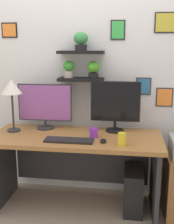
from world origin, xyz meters
TOP-DOWN VIEW (x-y plane):
  - ground_plane at (0.00, 0.00)m, footprint 8.00×8.00m
  - back_wall_assembly at (0.00, 0.44)m, footprint 4.40×0.24m
  - desk at (0.00, 0.05)m, footprint 1.63×0.68m
  - monitor_left at (-0.36, 0.22)m, footprint 0.56×0.18m
  - monitor_right at (0.36, 0.22)m, footprint 0.49×0.18m
  - keyboard at (-0.03, -0.17)m, footprint 0.44×0.14m
  - computer_mouse at (0.27, -0.15)m, footprint 0.06×0.09m
  - desk_lamp at (-0.65, 0.07)m, footprint 0.20×0.20m
  - coffee_mug at (0.17, -0.02)m, footprint 0.08×0.08m
  - water_cup at (0.44, -0.20)m, footprint 0.07×0.07m
  - computer_tower_right at (0.56, 0.04)m, footprint 0.18×0.40m

SIDE VIEW (x-z plane):
  - ground_plane at x=0.00m, z-range 0.00..0.00m
  - computer_tower_right at x=0.56m, z-range 0.00..0.42m
  - desk at x=0.00m, z-range 0.17..0.92m
  - keyboard at x=-0.03m, z-range 0.75..0.77m
  - computer_mouse at x=0.27m, z-range 0.75..0.78m
  - coffee_mug at x=0.17m, z-range 0.75..0.84m
  - water_cup at x=0.44m, z-range 0.75..0.86m
  - monitor_left at x=-0.36m, z-range 0.77..1.23m
  - monitor_right at x=0.36m, z-range 0.77..1.27m
  - desk_lamp at x=-0.65m, z-range 0.91..1.43m
  - back_wall_assembly at x=0.00m, z-range 0.00..2.70m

